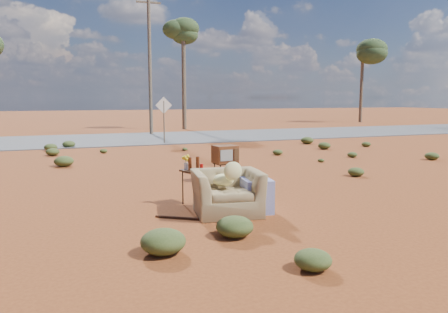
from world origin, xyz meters
name	(u,v)px	position (x,y,z in m)	size (l,w,h in m)	color
ground	(228,205)	(0.00, 0.00, 0.00)	(140.00, 140.00, 0.00)	brown
highway	(123,139)	(0.00, 15.00, 0.02)	(140.00, 7.00, 0.04)	#565659
armchair	(233,187)	(-0.13, -0.59, 0.51)	(1.58, 0.98, 1.08)	olive
tv_unit	(225,155)	(0.86, 2.39, 0.69)	(0.63, 0.53, 0.93)	black
side_table	(194,169)	(-0.61, 0.30, 0.73)	(0.62, 0.62, 1.00)	#392514
rusty_bar	(198,219)	(-0.88, -0.80, 0.02)	(0.04, 0.04, 1.59)	#472113
road_sign	(164,112)	(1.50, 12.00, 1.50)	(0.78, 0.06, 2.19)	brown
eucalyptus_center	(183,33)	(5.00, 21.00, 6.43)	(3.20, 3.20, 7.60)	brown
eucalyptus_right	(363,54)	(22.00, 24.00, 5.94)	(3.20, 3.20, 7.10)	brown
utility_pole_center	(150,63)	(2.00, 17.50, 4.15)	(1.40, 0.20, 8.00)	brown
scrub_patch	(145,168)	(-0.82, 4.41, 0.14)	(17.49, 8.07, 0.33)	#455123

